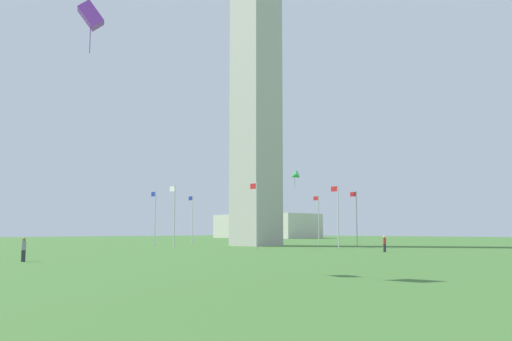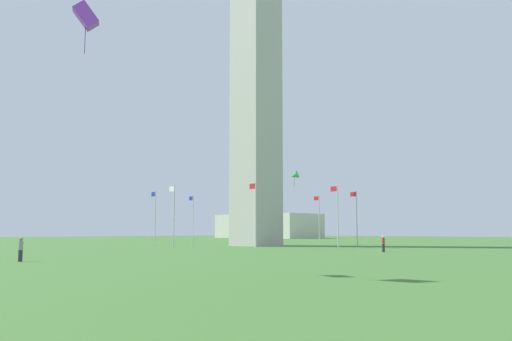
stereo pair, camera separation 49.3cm
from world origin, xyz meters
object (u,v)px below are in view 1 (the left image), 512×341
at_px(flagpole_ne, 155,215).
at_px(flagpole_w, 318,217).
at_px(flagpole_e, 174,213).
at_px(flagpole_se, 256,212).
at_px(distant_building, 266,226).
at_px(flagpole_sw, 356,215).
at_px(flagpole_nw, 255,218).
at_px(kite_purple_box, 91,16).
at_px(person_gray_shirt, 24,250).
at_px(obelisk_monument, 256,75).
at_px(kite_green_delta, 295,176).
at_px(person_red_shirt, 384,244).
at_px(flagpole_s, 338,213).
at_px(flagpole_n, 192,217).

distance_m(flagpole_ne, flagpole_w, 26.58).
bearing_deg(flagpole_e, flagpole_se, -157.50).
xyz_separation_m(flagpole_w, distant_building, (54.68, -45.09, -0.90)).
height_order(flagpole_sw, flagpole_nw, same).
relative_size(flagpole_nw, kite_purple_box, 2.60).
xyz_separation_m(flagpole_w, person_gray_shirt, (-16.57, 54.08, -3.45)).
distance_m(flagpole_ne, flagpole_nw, 20.34).
xyz_separation_m(flagpole_ne, flagpole_e, (-10.17, 4.21, 0.00)).
bearing_deg(flagpole_e, kite_purple_box, 135.92).
distance_m(obelisk_monument, flagpole_sw, 25.12).
relative_size(flagpole_e, kite_green_delta, 3.66).
bearing_deg(distant_building, flagpole_ne, 122.58).
relative_size(person_red_shirt, kite_purple_box, 0.55).
xyz_separation_m(flagpole_ne, flagpole_s, (-24.56, -10.17, 0.00)).
xyz_separation_m(flagpole_e, kite_green_delta, (-8.34, -13.26, 5.06)).
height_order(flagpole_e, flagpole_s, same).
bearing_deg(person_gray_shirt, obelisk_monument, -4.23).
distance_m(flagpole_ne, flagpole_sw, 28.77).
bearing_deg(flagpole_w, person_gray_shirt, 107.03).
bearing_deg(flagpole_n, flagpole_ne, 112.50).
height_order(flagpole_n, flagpole_e, same).
distance_m(flagpole_sw, person_gray_shirt, 50.39).
xyz_separation_m(flagpole_se, flagpole_nw, (20.34, -20.34, 0.00)).
relative_size(flagpole_e, flagpole_sw, 1.00).
relative_size(flagpole_nw, person_gray_shirt, 4.66).
bearing_deg(person_red_shirt, flagpole_e, 29.37).
bearing_deg(flagpole_s, kite_purple_box, 107.73).
bearing_deg(flagpole_e, flagpole_nw, -67.50).
relative_size(flagpole_s, flagpole_w, 1.00).
bearing_deg(flagpole_e, person_red_shirt, -163.55).
bearing_deg(flagpole_n, flagpole_sw, -157.50).
bearing_deg(kite_purple_box, obelisk_monument, -56.22).
distance_m(flagpole_n, flagpole_w, 20.34).
height_order(flagpole_se, person_red_shirt, flagpole_se).
xyz_separation_m(flagpole_ne, flagpole_se, (-20.34, 0.00, 0.00)).
relative_size(flagpole_ne, flagpole_w, 1.00).
relative_size(flagpole_ne, kite_green_delta, 3.66).
height_order(flagpole_s, kite_green_delta, kite_green_delta).
distance_m(flagpole_ne, kite_purple_box, 49.69).
xyz_separation_m(flagpole_w, person_red_shirt, (-25.20, 21.33, -3.46)).
height_order(obelisk_monument, person_red_shirt, obelisk_monument).
bearing_deg(flagpole_nw, kite_green_delta, 148.59).
xyz_separation_m(flagpole_ne, person_red_shirt, (-35.37, -3.23, -3.46)).
bearing_deg(flagpole_s, flagpole_se, 67.50).
relative_size(obelisk_monument, person_red_shirt, 29.90).
bearing_deg(person_red_shirt, flagpole_nw, -12.90).
bearing_deg(person_gray_shirt, flagpole_e, 6.40).
relative_size(obelisk_monument, flagpole_ne, 6.39).
bearing_deg(flagpole_sw, flagpole_e, 67.50).
relative_size(flagpole_e, flagpole_w, 1.00).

